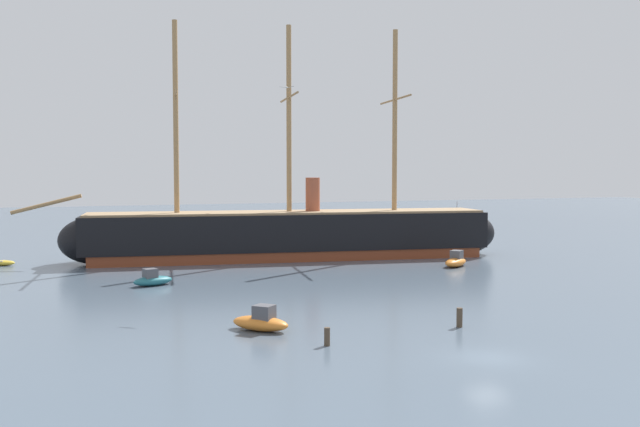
{
  "coord_description": "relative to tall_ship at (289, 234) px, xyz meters",
  "views": [
    {
      "loc": [
        -24.75,
        -36.54,
        11.49
      ],
      "look_at": [
        1.64,
        33.43,
        6.9
      ],
      "focal_mm": 39.96,
      "sensor_mm": 36.0,
      "label": 1
    }
  ],
  "objects": [
    {
      "name": "seagull_in_flight",
      "position": [
        -8.4,
        -24.96,
        15.73
      ],
      "size": [
        1.17,
        0.94,
        0.14
      ],
      "color": "silver"
    },
    {
      "name": "mooring_piling_left_pair",
      "position": [
        -0.84,
        -42.39,
        -2.54
      ],
      "size": [
        0.44,
        0.44,
        1.42
      ],
      "primitive_type": "cylinder",
      "color": "#4C3D2D",
      "rests_on": "ground"
    },
    {
      "name": "sailboat_far_right",
      "position": [
        26.7,
        3.0,
        -2.67
      ],
      "size": [
        4.62,
        5.08,
        6.9
      ],
      "color": "gray",
      "rests_on": "ground"
    },
    {
      "name": "motorboat_alongside_stern",
      "position": [
        16.24,
        -13.98,
        -2.58
      ],
      "size": [
        4.77,
        4.31,
        1.92
      ],
      "color": "orange",
      "rests_on": "ground"
    },
    {
      "name": "tall_ship",
      "position": [
        0.0,
        0.0,
        0.0
      ],
      "size": [
        61.83,
        16.38,
        29.83
      ],
      "color": "brown",
      "rests_on": "ground"
    },
    {
      "name": "mooring_piling_nearest",
      "position": [
        -11.91,
        -44.13,
        -2.65
      ],
      "size": [
        0.39,
        0.39,
        1.21
      ],
      "primitive_type": "cylinder",
      "color": "#4C3D2D",
      "rests_on": "ground"
    },
    {
      "name": "motorboat_alongside_bow",
      "position": [
        -19.37,
        -15.44,
        -2.65
      ],
      "size": [
        4.42,
        2.91,
        1.72
      ],
      "color": "#236670",
      "rests_on": "ground"
    },
    {
      "name": "ground_plane",
      "position": [
        -3.78,
        -50.34,
        -3.25
      ],
      "size": [
        400.0,
        400.0,
        0.0
      ],
      "primitive_type": "plane",
      "color": "#4C5B6B"
    },
    {
      "name": "dinghy_far_left",
      "position": [
        -34.26,
        5.88,
        -2.92
      ],
      "size": [
        3.02,
        1.85,
        0.66
      ],
      "color": "gold",
      "rests_on": "ground"
    },
    {
      "name": "motorboat_foreground_left",
      "position": [
        -14.74,
        -38.36,
        -2.59
      ],
      "size": [
        4.39,
        4.51,
        1.87
      ],
      "color": "orange",
      "rests_on": "ground"
    },
    {
      "name": "motorboat_distant_centre",
      "position": [
        -0.98,
        15.7,
        -2.76
      ],
      "size": [
        3.59,
        2.66,
        1.39
      ],
      "color": "orange",
      "rests_on": "ground"
    }
  ]
}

